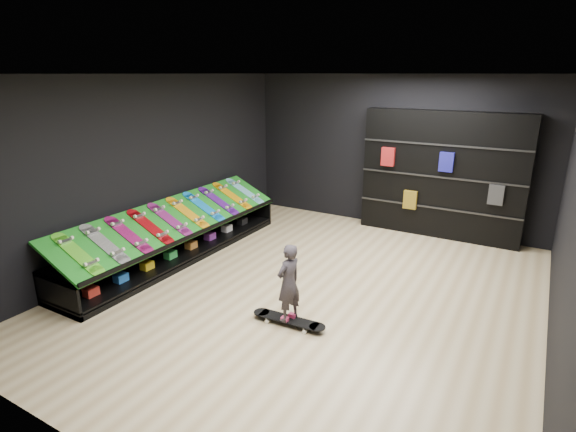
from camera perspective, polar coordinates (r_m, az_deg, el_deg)
The scene contains 21 objects.
floor at distance 6.61m, azimuth 2.93°, elevation -9.42°, with size 6.00×7.00×0.01m, color beige.
ceiling at distance 5.88m, azimuth 3.40°, elevation 17.57°, with size 6.00×7.00×0.01m, color white.
wall_back at distance 9.27m, azimuth 13.12°, elevation 7.87°, with size 6.00×0.02×3.00m, color black.
wall_front at distance 3.52m, azimuth -24.12°, elevation -9.40°, with size 6.00×0.02×3.00m, color black.
wall_left at distance 7.86m, azimuth -16.83°, elevation 5.87°, with size 0.02×7.00×3.00m, color black.
wall_right at distance 5.48m, azimuth 32.36°, elevation -1.14°, with size 0.02×7.00×3.00m, color black.
display_rack at distance 7.89m, azimuth -13.77°, elevation -3.31°, with size 0.90×4.50×0.50m, color black, non-canonical shape.
turf_ramp at distance 7.71m, azimuth -13.75°, elevation -0.17°, with size 1.00×4.50×0.04m, color #116C13.
back_shelving at distance 8.91m, azimuth 18.94°, elevation 4.91°, with size 2.96×0.34×2.37m, color black.
floor_skateboard at distance 5.76m, azimuth 0.07°, elevation -13.28°, with size 0.98×0.22×0.09m, color black, non-canonical shape.
child at distance 5.59m, azimuth 0.08°, elevation -10.27°, with size 0.23×0.16×0.60m, color black.
display_board_0 at distance 6.54m, azimuth -25.14°, elevation -4.38°, with size 0.98×0.22×0.09m, color green, non-canonical shape.
display_board_1 at distance 6.77m, azimuth -22.26°, elevation -3.29°, with size 0.98×0.22×0.09m, color black, non-canonical shape.
display_board_2 at distance 7.01m, azimuth -19.59°, elevation -2.27°, with size 0.98×0.22×0.09m, color #E5198C, non-canonical shape.
display_board_3 at distance 7.27m, azimuth -17.10°, elevation -1.31°, with size 0.98×0.22×0.09m, color red, non-canonical shape.
display_board_4 at distance 7.55m, azimuth -14.79°, elevation -0.42°, with size 0.98×0.22×0.09m, color #2626BF, non-canonical shape.
display_board_5 at distance 7.84m, azimuth -12.64°, elevation 0.41°, with size 0.98×0.22×0.09m, color orange, non-canonical shape.
display_board_6 at distance 8.14m, azimuth -10.65°, elevation 1.18°, with size 0.98×0.22×0.09m, color blue, non-canonical shape.
display_board_7 at distance 8.45m, azimuth -8.81°, elevation 1.89°, with size 0.98×0.22×0.09m, color purple, non-canonical shape.
display_board_8 at distance 8.77m, azimuth -7.09°, elevation 2.55°, with size 0.98×0.22×0.09m, color yellow, non-canonical shape.
display_board_9 at distance 9.10m, azimuth -5.50°, elevation 3.16°, with size 0.98×0.22×0.09m, color #0CB2E5, non-canonical shape.
Camera 1 is at (2.65, -5.25, 3.01)m, focal length 28.00 mm.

